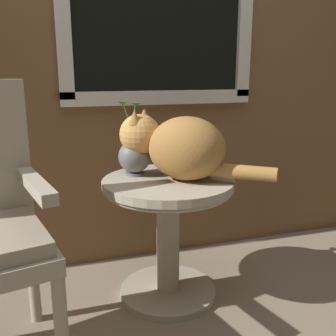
# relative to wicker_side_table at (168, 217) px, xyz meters

# --- Properties ---
(back_wall) EXTENTS (4.00, 0.07, 2.60)m
(back_wall) POSITION_rel_wicker_side_table_xyz_m (-0.10, 0.44, 0.92)
(back_wall) COLOR brown
(back_wall) RESTS_ON ground_plane
(wicker_side_table) EXTENTS (0.57, 0.57, 0.55)m
(wicker_side_table) POSITION_rel_wicker_side_table_xyz_m (0.00, 0.00, 0.00)
(wicker_side_table) COLOR #B2A893
(wicker_side_table) RESTS_ON ground_plane
(cat) EXTENTS (0.57, 0.49, 0.30)m
(cat) POSITION_rel_wicker_side_table_xyz_m (0.05, -0.00, 0.32)
(cat) COLOR #AD7A3D
(cat) RESTS_ON wicker_side_table
(pewter_vase_with_ivy) EXTENTS (0.14, 0.14, 0.33)m
(pewter_vase_with_ivy) POSITION_rel_wicker_side_table_xyz_m (-0.12, 0.12, 0.27)
(pewter_vase_with_ivy) COLOR slate
(pewter_vase_with_ivy) RESTS_ON wicker_side_table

